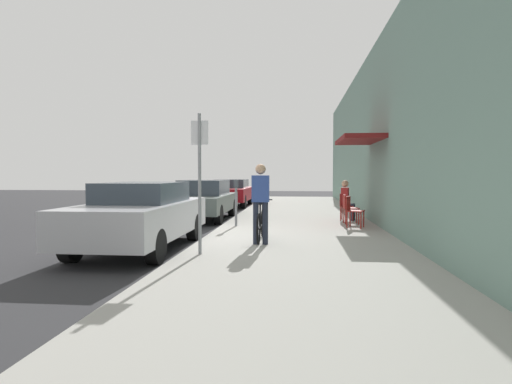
{
  "coord_description": "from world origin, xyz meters",
  "views": [
    {
      "loc": [
        2.2,
        -9.76,
        1.61
      ],
      "look_at": [
        0.75,
        4.88,
        0.98
      ],
      "focal_mm": 29.43,
      "sensor_mm": 36.0,
      "label": 1
    }
  ],
  "objects_px": {
    "parked_car_0": "(141,215)",
    "cafe_chair_0": "(353,210)",
    "parked_car_1": "(204,199)",
    "parking_meter": "(236,199)",
    "bicycle_0": "(261,225)",
    "cafe_chair_1": "(349,207)",
    "street_sign": "(200,172)",
    "seated_patron_2": "(347,199)",
    "cafe_chair_2": "(345,205)",
    "pedestrian_standing": "(261,197)",
    "parked_car_2": "(231,192)"
  },
  "relations": [
    {
      "from": "bicycle_0",
      "to": "cafe_chair_1",
      "type": "bearing_deg",
      "value": 55.55
    },
    {
      "from": "cafe_chair_2",
      "to": "pedestrian_standing",
      "type": "xyz_separation_m",
      "value": [
        -2.3,
        -4.89,
        0.5
      ]
    },
    {
      "from": "pedestrian_standing",
      "to": "parking_meter",
      "type": "bearing_deg",
      "value": 107.68
    },
    {
      "from": "parked_car_1",
      "to": "parked_car_2",
      "type": "bearing_deg",
      "value": 90.0
    },
    {
      "from": "cafe_chair_0",
      "to": "seated_patron_2",
      "type": "distance_m",
      "value": 1.88
    },
    {
      "from": "bicycle_0",
      "to": "cafe_chair_0",
      "type": "xyz_separation_m",
      "value": [
        2.34,
        2.51,
        0.14
      ]
    },
    {
      "from": "parked_car_1",
      "to": "bicycle_0",
      "type": "height_order",
      "value": "parked_car_1"
    },
    {
      "from": "cafe_chair_0",
      "to": "seated_patron_2",
      "type": "height_order",
      "value": "seated_patron_2"
    },
    {
      "from": "cafe_chair_1",
      "to": "cafe_chair_2",
      "type": "xyz_separation_m",
      "value": [
        0.0,
        0.99,
        0.0
      ]
    },
    {
      "from": "parked_car_2",
      "to": "street_sign",
      "type": "relative_size",
      "value": 1.69
    },
    {
      "from": "parking_meter",
      "to": "cafe_chair_0",
      "type": "bearing_deg",
      "value": -0.69
    },
    {
      "from": "parked_car_2",
      "to": "cafe_chair_2",
      "type": "bearing_deg",
      "value": -55.6
    },
    {
      "from": "cafe_chair_0",
      "to": "seated_patron_2",
      "type": "bearing_deg",
      "value": 88.28
    },
    {
      "from": "parked_car_2",
      "to": "cafe_chair_0",
      "type": "bearing_deg",
      "value": -61.59
    },
    {
      "from": "parked_car_2",
      "to": "street_sign",
      "type": "height_order",
      "value": "street_sign"
    },
    {
      "from": "parked_car_1",
      "to": "parking_meter",
      "type": "bearing_deg",
      "value": -59.96
    },
    {
      "from": "seated_patron_2",
      "to": "cafe_chair_1",
      "type": "bearing_deg",
      "value": -93.55
    },
    {
      "from": "cafe_chair_1",
      "to": "cafe_chair_2",
      "type": "height_order",
      "value": "same"
    },
    {
      "from": "parked_car_1",
      "to": "bicycle_0",
      "type": "relative_size",
      "value": 2.57
    },
    {
      "from": "parked_car_0",
      "to": "street_sign",
      "type": "bearing_deg",
      "value": -33.08
    },
    {
      "from": "street_sign",
      "to": "cafe_chair_2",
      "type": "relative_size",
      "value": 2.99
    },
    {
      "from": "cafe_chair_0",
      "to": "cafe_chair_1",
      "type": "distance_m",
      "value": 0.89
    },
    {
      "from": "parked_car_2",
      "to": "seated_patron_2",
      "type": "bearing_deg",
      "value": -55.32
    },
    {
      "from": "parking_meter",
      "to": "pedestrian_standing",
      "type": "relative_size",
      "value": 0.78
    },
    {
      "from": "parking_meter",
      "to": "cafe_chair_1",
      "type": "xyz_separation_m",
      "value": [
        3.27,
        0.85,
        -0.26
      ]
    },
    {
      "from": "bicycle_0",
      "to": "cafe_chair_2",
      "type": "bearing_deg",
      "value": 61.99
    },
    {
      "from": "parked_car_2",
      "to": "cafe_chair_1",
      "type": "bearing_deg",
      "value": -59.03
    },
    {
      "from": "cafe_chair_1",
      "to": "street_sign",
      "type": "bearing_deg",
      "value": -123.08
    },
    {
      "from": "cafe_chair_1",
      "to": "parking_meter",
      "type": "bearing_deg",
      "value": -165.43
    },
    {
      "from": "cafe_chair_0",
      "to": "pedestrian_standing",
      "type": "relative_size",
      "value": 0.51
    },
    {
      "from": "bicycle_0",
      "to": "pedestrian_standing",
      "type": "relative_size",
      "value": 1.01
    },
    {
      "from": "parked_car_0",
      "to": "bicycle_0",
      "type": "relative_size",
      "value": 2.57
    },
    {
      "from": "parked_car_2",
      "to": "cafe_chair_0",
      "type": "xyz_separation_m",
      "value": [
        4.82,
        -8.92,
        -0.09
      ]
    },
    {
      "from": "parking_meter",
      "to": "cafe_chair_2",
      "type": "xyz_separation_m",
      "value": [
        3.27,
        1.84,
        -0.26
      ]
    },
    {
      "from": "parked_car_1",
      "to": "parking_meter",
      "type": "relative_size",
      "value": 3.33
    },
    {
      "from": "parked_car_2",
      "to": "street_sign",
      "type": "xyz_separation_m",
      "value": [
        1.5,
        -13.13,
        0.93
      ]
    },
    {
      "from": "parked_car_0",
      "to": "parking_meter",
      "type": "distance_m",
      "value": 3.62
    },
    {
      "from": "seated_patron_2",
      "to": "cafe_chair_0",
      "type": "bearing_deg",
      "value": -91.72
    },
    {
      "from": "parked_car_0",
      "to": "cafe_chair_0",
      "type": "height_order",
      "value": "parked_car_0"
    },
    {
      "from": "cafe_chair_1",
      "to": "seated_patron_2",
      "type": "bearing_deg",
      "value": 86.45
    },
    {
      "from": "bicycle_0",
      "to": "cafe_chair_1",
      "type": "xyz_separation_m",
      "value": [
        2.34,
        3.4,
        0.14
      ]
    },
    {
      "from": "parked_car_0",
      "to": "bicycle_0",
      "type": "distance_m",
      "value": 2.6
    },
    {
      "from": "parking_meter",
      "to": "cafe_chair_0",
      "type": "xyz_separation_m",
      "value": [
        3.27,
        -0.04,
        -0.26
      ]
    },
    {
      "from": "bicycle_0",
      "to": "seated_patron_2",
      "type": "xyz_separation_m",
      "value": [
        2.4,
        4.38,
        0.34
      ]
    },
    {
      "from": "parked_car_1",
      "to": "pedestrian_standing",
      "type": "xyz_separation_m",
      "value": [
        2.52,
        -5.73,
        0.4
      ]
    },
    {
      "from": "street_sign",
      "to": "bicycle_0",
      "type": "relative_size",
      "value": 1.52
    },
    {
      "from": "street_sign",
      "to": "cafe_chair_1",
      "type": "bearing_deg",
      "value": 56.92
    },
    {
      "from": "parked_car_2",
      "to": "cafe_chair_1",
      "type": "distance_m",
      "value": 9.37
    },
    {
      "from": "cafe_chair_0",
      "to": "pedestrian_standing",
      "type": "height_order",
      "value": "pedestrian_standing"
    },
    {
      "from": "bicycle_0",
      "to": "street_sign",
      "type": "bearing_deg",
      "value": -120.17
    }
  ]
}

